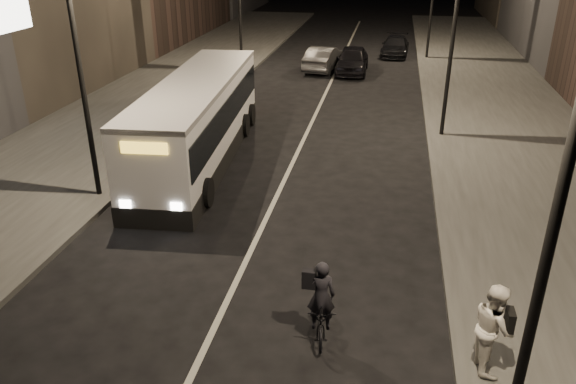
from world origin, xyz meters
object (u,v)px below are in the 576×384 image
at_px(streetlight_right_mid, 450,3).
at_px(city_bus, 198,117).
at_px(streetlight_left_near, 82,27).
at_px(pedestrian_woman, 493,327).
at_px(car_far, 395,46).
at_px(car_mid, 324,58).
at_px(streetlight_right_near, 548,150).
at_px(cyclist_on_bicycle, 321,311).
at_px(car_near, 352,60).

bearing_deg(streetlight_right_mid, city_bus, -154.85).
height_order(streetlight_left_near, pedestrian_woman, streetlight_left_near).
distance_m(pedestrian_woman, car_far, 31.06).
bearing_deg(pedestrian_woman, car_far, -3.80).
relative_size(city_bus, car_mid, 2.56).
relative_size(streetlight_right_near, car_far, 1.87).
bearing_deg(cyclist_on_bicycle, pedestrian_woman, -16.13).
height_order(streetlight_left_near, car_near, streetlight_left_near).
height_order(car_mid, car_far, car_mid).
relative_size(streetlight_right_mid, car_mid, 1.84).
distance_m(city_bus, cyclist_on_bicycle, 11.02).
distance_m(streetlight_right_near, car_far, 33.41).
relative_size(streetlight_left_near, car_far, 1.87).
distance_m(pedestrian_woman, car_near, 25.63).
bearing_deg(pedestrian_woman, streetlight_right_mid, -6.61).
bearing_deg(car_near, pedestrian_woman, -79.98).
distance_m(streetlight_right_mid, car_far, 17.76).
relative_size(streetlight_right_near, streetlight_left_near, 1.00).
xyz_separation_m(pedestrian_woman, car_near, (-4.63, 25.20, -0.31)).
xyz_separation_m(streetlight_right_mid, car_far, (-1.85, 17.02, -4.73)).
distance_m(cyclist_on_bicycle, car_near, 24.73).
xyz_separation_m(streetlight_right_mid, city_bus, (-8.81, -4.13, -3.72)).
relative_size(streetlight_right_mid, car_far, 1.87).
height_order(pedestrian_woman, car_near, pedestrian_woman).
xyz_separation_m(streetlight_left_near, car_near, (6.31, 19.24, -4.59)).
bearing_deg(car_far, streetlight_right_mid, -80.73).
height_order(streetlight_left_near, car_far, streetlight_left_near).
xyz_separation_m(cyclist_on_bicycle, car_mid, (-3.11, 25.07, 0.09)).
distance_m(streetlight_right_near, streetlight_left_near, 13.33).
relative_size(streetlight_right_near, car_near, 1.79).
bearing_deg(city_bus, streetlight_right_mid, 20.78).
distance_m(streetlight_left_near, pedestrian_woman, 13.17).
bearing_deg(city_bus, streetlight_right_near, -57.79).
xyz_separation_m(car_mid, car_far, (4.30, 5.41, -0.10)).
relative_size(streetlight_left_near, car_near, 1.79).
distance_m(city_bus, car_far, 22.30).
bearing_deg(streetlight_left_near, cyclist_on_bicycle, -35.57).
bearing_deg(streetlight_right_near, streetlight_left_near, 143.12).
bearing_deg(streetlight_right_mid, car_far, 96.19).
bearing_deg(car_near, streetlight_left_near, -108.53).
xyz_separation_m(streetlight_right_near, city_bus, (-8.81, 11.87, -3.72)).
xyz_separation_m(cyclist_on_bicycle, car_far, (1.18, 30.48, -0.01)).
relative_size(cyclist_on_bicycle, car_near, 0.42).
bearing_deg(streetlight_right_mid, streetlight_right_near, -90.00).
bearing_deg(cyclist_on_bicycle, car_near, 85.67).
xyz_separation_m(streetlight_left_near, car_far, (8.82, 25.02, -4.73)).
distance_m(cyclist_on_bicycle, car_far, 30.51).
bearing_deg(car_near, city_bus, -106.52).
xyz_separation_m(cyclist_on_bicycle, car_near, (-1.33, 24.70, 0.14)).
xyz_separation_m(pedestrian_woman, car_mid, (-6.41, 25.57, -0.36)).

